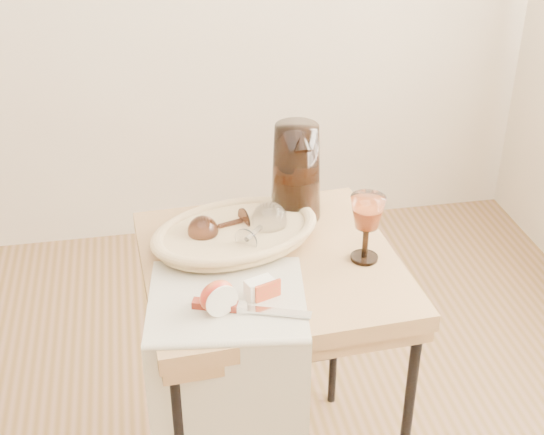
{
  "coord_description": "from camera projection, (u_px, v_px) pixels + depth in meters",
  "views": [
    {
      "loc": [
        0.23,
        -0.99,
        1.66
      ],
      "look_at": [
        0.49,
        0.39,
        0.85
      ],
      "focal_mm": 49.72,
      "sensor_mm": 36.0,
      "label": 1
    }
  ],
  "objects": [
    {
      "name": "tea_towel",
      "position": [
        227.0,
        299.0,
        1.57
      ],
      "size": [
        0.36,
        0.33,
        0.01
      ],
      "primitive_type": "cube",
      "rotation": [
        0.0,
        0.0,
        -0.13
      ],
      "color": "beige",
      "rests_on": "side_table"
    },
    {
      "name": "apple_half",
      "position": [
        217.0,
        296.0,
        1.51
      ],
      "size": [
        0.08,
        0.06,
        0.07
      ],
      "primitive_type": "ellipsoid",
      "rotation": [
        0.0,
        0.0,
        0.36
      ],
      "color": "red",
      "rests_on": "tea_towel"
    },
    {
      "name": "table_knife",
      "position": [
        246.0,
        307.0,
        1.52
      ],
      "size": [
        0.23,
        0.1,
        0.02
      ],
      "primitive_type": null,
      "rotation": [
        0.0,
        0.0,
        -0.34
      ],
      "color": "silver",
      "rests_on": "tea_towel"
    },
    {
      "name": "pitcher",
      "position": [
        296.0,
        172.0,
        1.82
      ],
      "size": [
        0.17,
        0.25,
        0.28
      ],
      "primitive_type": null,
      "rotation": [
        0.0,
        0.0,
        -0.04
      ],
      "color": "black",
      "rests_on": "side_table"
    },
    {
      "name": "goblet_lying_b",
      "position": [
        259.0,
        228.0,
        1.72
      ],
      "size": [
        0.15,
        0.16,
        0.08
      ],
      "primitive_type": null,
      "rotation": [
        0.0,
        0.0,
        0.88
      ],
      "color": "white",
      "rests_on": "bread_basket"
    },
    {
      "name": "wine_goblet",
      "position": [
        366.0,
        229.0,
        1.66
      ],
      "size": [
        0.09,
        0.09,
        0.16
      ],
      "primitive_type": null,
      "rotation": [
        0.0,
        0.0,
        0.12
      ],
      "color": "white",
      "rests_on": "side_table"
    },
    {
      "name": "side_table",
      "position": [
        271.0,
        380.0,
        1.89
      ],
      "size": [
        0.6,
        0.6,
        0.73
      ],
      "primitive_type": null,
      "rotation": [
        0.0,
        0.0,
        0.05
      ],
      "color": "brown",
      "rests_on": "floor"
    },
    {
      "name": "bread_basket",
      "position": [
        236.0,
        236.0,
        1.74
      ],
      "size": [
        0.41,
        0.33,
        0.05
      ],
      "primitive_type": null,
      "rotation": [
        0.0,
        0.0,
        0.29
      ],
      "color": "#9C7A4A",
      "rests_on": "side_table"
    },
    {
      "name": "apple_wedge",
      "position": [
        259.0,
        288.0,
        1.56
      ],
      "size": [
        0.07,
        0.05,
        0.04
      ],
      "primitive_type": "cube",
      "rotation": [
        0.0,
        0.0,
        0.35
      ],
      "color": "white",
      "rests_on": "tea_towel"
    },
    {
      "name": "goblet_lying_a",
      "position": [
        221.0,
        226.0,
        1.74
      ],
      "size": [
        0.13,
        0.1,
        0.07
      ],
      "primitive_type": null,
      "rotation": [
        0.0,
        0.0,
        3.45
      ],
      "color": "brown",
      "rests_on": "bread_basket"
    }
  ]
}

